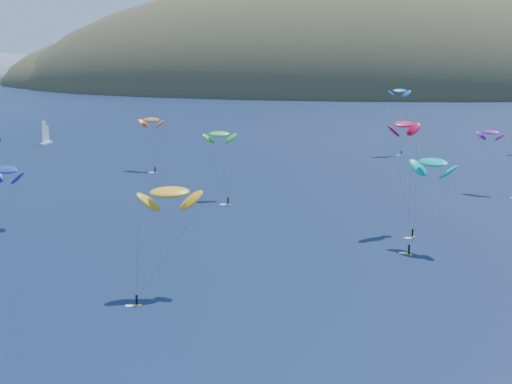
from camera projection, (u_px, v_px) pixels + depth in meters
The scene contains 10 objects.
island at pixel (374, 99), 622.29m from camera, with size 730.00×300.00×210.00m.
sailboat at pixel (46, 142), 286.57m from camera, with size 8.78×7.58×10.81m.
kitesurfer_1 at pixel (151, 120), 229.01m from camera, with size 9.34×10.06×18.55m.
kitesurfer_2 at pixel (170, 192), 117.58m from camera, with size 11.13×12.05×19.87m.
kitesurfer_3 at pixel (220, 134), 187.73m from camera, with size 8.89×11.35×19.46m.
kitesurfer_4 at pixel (400, 91), 258.14m from camera, with size 9.19×7.01×25.50m.
kitesurfer_5 at pixel (433, 163), 142.69m from camera, with size 10.72×11.96×20.29m.
kitesurfer_6 at pixel (491, 132), 195.08m from camera, with size 11.33×11.89×18.67m.
kitesurfer_9 at pixel (404, 124), 154.47m from camera, with size 9.05×11.37×25.96m.
kitesurfer_10 at pixel (6, 170), 161.14m from camera, with size 11.13×14.45×15.53m.
Camera 1 is at (10.29, -70.82, 41.99)m, focal length 50.00 mm.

